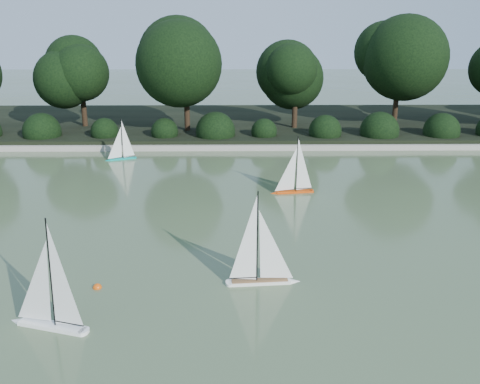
# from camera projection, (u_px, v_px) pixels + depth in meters

# --- Properties ---
(ground) EXTENTS (80.00, 80.00, 0.00)m
(ground) POSITION_uv_depth(u_px,v_px,m) (307.00, 267.00, 9.46)
(ground) COLOR #3C4D2E
(ground) RESTS_ON ground
(pond_coping) EXTENTS (40.00, 0.35, 0.18)m
(pond_coping) POSITION_uv_depth(u_px,v_px,m) (272.00, 147.00, 18.00)
(pond_coping) COLOR gray
(pond_coping) RESTS_ON ground
(far_bank) EXTENTS (40.00, 8.00, 0.30)m
(far_bank) POSITION_uv_depth(u_px,v_px,m) (265.00, 124.00, 21.79)
(far_bank) COLOR black
(far_bank) RESTS_ON ground
(tree_line) EXTENTS (26.31, 3.93, 4.39)m
(tree_line) POSITION_uv_depth(u_px,v_px,m) (302.00, 64.00, 19.55)
(tree_line) COLOR black
(tree_line) RESTS_ON ground
(shrub_hedge) EXTENTS (29.10, 1.10, 1.10)m
(shrub_hedge) POSITION_uv_depth(u_px,v_px,m) (271.00, 131.00, 18.75)
(shrub_hedge) COLOR black
(shrub_hedge) RESTS_ON ground
(sailboat_white_a) EXTENTS (1.27, 0.56, 1.76)m
(sailboat_white_a) POSITION_uv_depth(u_px,v_px,m) (44.00, 309.00, 7.55)
(sailboat_white_a) COLOR white
(sailboat_white_a) RESTS_ON ground
(sailboat_white_b) EXTENTS (1.27, 0.30, 1.73)m
(sailboat_white_b) POSITION_uv_depth(u_px,v_px,m) (265.00, 268.00, 8.82)
(sailboat_white_b) COLOR white
(sailboat_white_b) RESTS_ON ground
(sailboat_orange) EXTENTS (1.14, 0.34, 1.56)m
(sailboat_orange) POSITION_uv_depth(u_px,v_px,m) (291.00, 183.00, 13.48)
(sailboat_orange) COLOR #DE4409
(sailboat_orange) RESTS_ON ground
(sailboat_teal) EXTENTS (0.98, 0.51, 1.37)m
(sailboat_teal) POSITION_uv_depth(u_px,v_px,m) (119.00, 153.00, 16.69)
(sailboat_teal) COLOR #049B8D
(sailboat_teal) RESTS_ON ground
(race_buoy) EXTENTS (0.15, 0.15, 0.15)m
(race_buoy) POSITION_uv_depth(u_px,v_px,m) (97.00, 288.00, 8.74)
(race_buoy) COLOR #E4500C
(race_buoy) RESTS_ON ground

